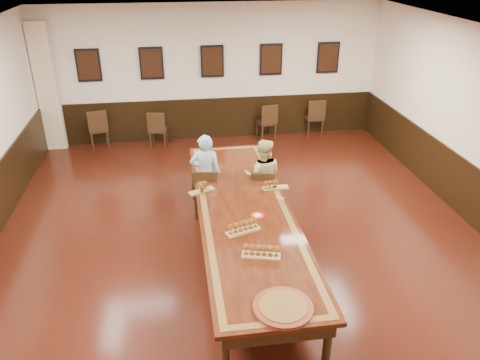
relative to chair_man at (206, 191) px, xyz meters
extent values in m
cube|color=black|center=(0.50, -1.23, -0.47)|extent=(8.00, 10.00, 0.02)
cube|color=white|center=(0.50, -1.23, 2.75)|extent=(8.00, 10.00, 0.02)
cube|color=#EDE0C7|center=(0.50, 3.78, 1.14)|extent=(8.00, 0.02, 3.20)
imported|color=#508DCA|center=(0.01, 0.10, 0.27)|extent=(0.58, 0.43, 1.47)
imported|color=beige|center=(1.01, -0.01, 0.22)|extent=(0.77, 0.65, 1.37)
cube|color=#DF4A67|center=(1.10, -0.96, 0.29)|extent=(0.13, 0.16, 0.01)
cube|color=beige|center=(-3.25, 3.59, 0.99)|extent=(0.45, 0.18, 2.90)
cube|color=black|center=(0.50, 3.75, 0.04)|extent=(7.98, 0.04, 1.00)
cube|color=black|center=(0.50, -1.23, 0.26)|extent=(1.40, 5.00, 0.06)
cube|color=olive|center=(0.50, -1.23, 0.29)|extent=(1.28, 4.88, 0.00)
cube|color=black|center=(0.50, -1.23, 0.29)|extent=(1.10, 4.70, 0.00)
cube|color=black|center=(0.50, -1.23, 0.11)|extent=(1.25, 4.85, 0.18)
cylinder|color=black|center=(-0.08, -3.55, -0.12)|extent=(0.10, 0.10, 0.69)
cylinder|color=black|center=(1.08, -3.55, -0.12)|extent=(0.10, 0.10, 0.69)
cylinder|color=black|center=(-0.08, 1.09, -0.12)|extent=(0.10, 0.10, 0.69)
cylinder|color=black|center=(1.08, 1.09, -0.12)|extent=(0.10, 0.10, 0.69)
cube|color=black|center=(-2.30, 3.71, 1.44)|extent=(0.54, 0.03, 0.74)
cube|color=black|center=(-2.30, 3.69, 1.44)|extent=(0.46, 0.01, 0.64)
cube|color=black|center=(-0.90, 3.71, 1.44)|extent=(0.54, 0.03, 0.74)
cube|color=black|center=(-0.90, 3.69, 1.44)|extent=(0.46, 0.01, 0.64)
cube|color=black|center=(0.50, 3.71, 1.44)|extent=(0.54, 0.03, 0.74)
cube|color=black|center=(0.50, 3.69, 1.44)|extent=(0.46, 0.01, 0.64)
cube|color=black|center=(1.90, 3.71, 1.44)|extent=(0.54, 0.03, 0.74)
cube|color=black|center=(1.90, 3.69, 1.44)|extent=(0.46, 0.01, 0.64)
cube|color=black|center=(3.30, 3.71, 1.44)|extent=(0.54, 0.03, 0.74)
cube|color=black|center=(3.30, 3.69, 1.44)|extent=(0.46, 0.01, 0.64)
cube|color=olive|center=(-0.10, -0.56, 0.30)|extent=(0.44, 0.29, 0.03)
cube|color=olive|center=(1.10, -0.63, 0.30)|extent=(0.44, 0.16, 0.03)
cube|color=olive|center=(0.38, -1.84, 0.30)|extent=(0.52, 0.31, 0.03)
cube|color=olive|center=(0.52, -2.44, 0.30)|extent=(0.52, 0.27, 0.03)
cylinder|color=red|center=(0.65, -1.46, 0.30)|extent=(0.21, 0.21, 0.02)
cylinder|color=silver|center=(0.65, -1.46, 0.31)|extent=(0.12, 0.12, 0.01)
cylinder|color=#612013|center=(0.57, -3.42, 0.31)|extent=(0.80, 0.80, 0.04)
cylinder|color=olive|center=(0.57, -3.42, 0.34)|extent=(0.64, 0.64, 0.01)
camera|label=1|loc=(-0.46, -7.24, 3.83)|focal=35.00mm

